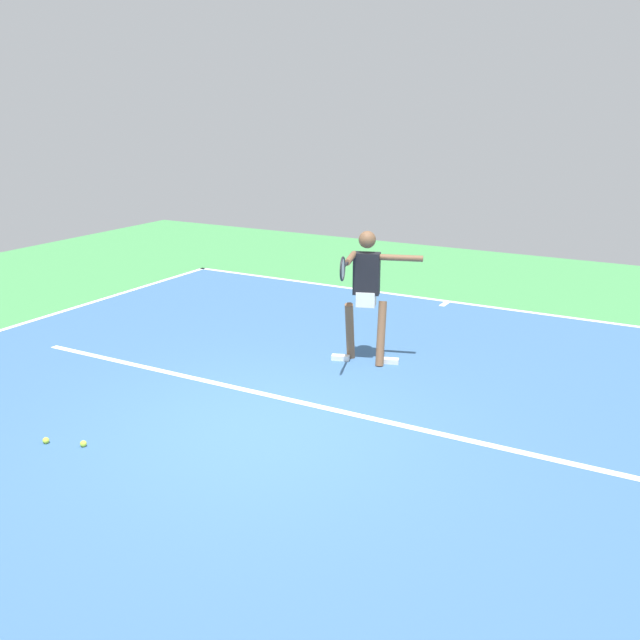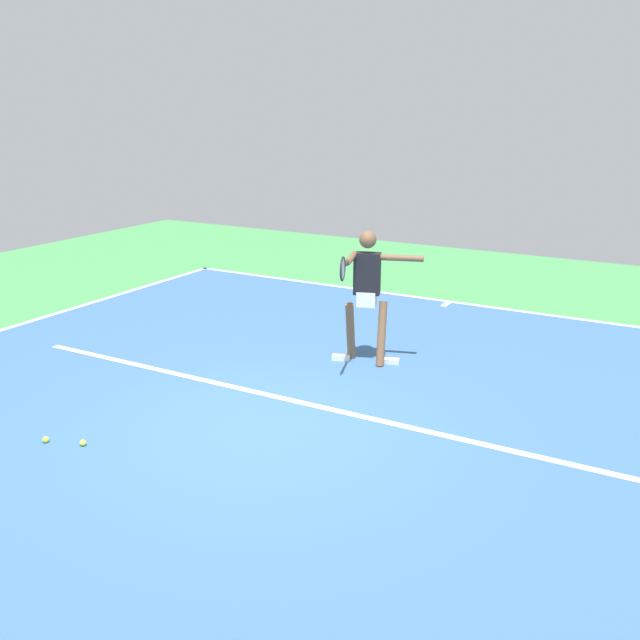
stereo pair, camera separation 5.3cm
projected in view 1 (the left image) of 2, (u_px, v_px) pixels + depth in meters
The scene contains 8 objects.
ground_plane at pixel (263, 429), 7.56m from camera, with size 21.41×21.41×0.00m, color #428E4C.
court_surface at pixel (263, 428), 7.56m from camera, with size 10.99×11.90×0.00m, color #38608E.
court_line_baseline_near at pixel (448, 301), 12.49m from camera, with size 10.99×0.10×0.01m, color white.
court_line_service at pixel (301, 402), 8.22m from camera, with size 8.24×0.10×0.01m, color white.
court_line_centre_mark at pixel (444, 304), 12.32m from camera, with size 0.10×0.30×0.01m, color white.
tennis_player at pixel (366, 288), 9.21m from camera, with size 1.14×1.32×1.79m.
tennis_ball_by_sideline at pixel (83, 444), 7.15m from camera, with size 0.07×0.07×0.07m, color #C6E53D.
tennis_ball_near_service_line at pixel (46, 440), 7.22m from camera, with size 0.07×0.07×0.07m, color #C6E53D.
Camera 1 is at (-3.89, 5.73, 3.29)m, focal length 39.78 mm.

